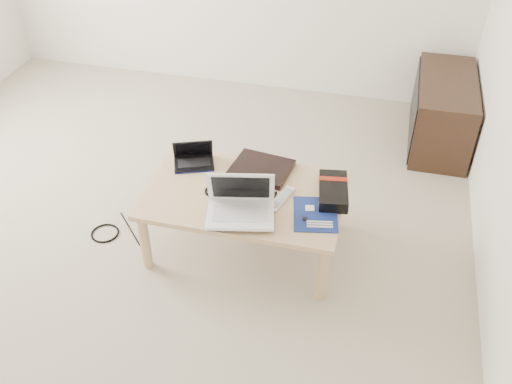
% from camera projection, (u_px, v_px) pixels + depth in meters
% --- Properties ---
extents(ground, '(4.00, 4.00, 0.00)m').
position_uv_depth(ground, '(143.00, 225.00, 3.57)').
color(ground, '#B9AF96').
rests_on(ground, ground).
extents(coffee_table, '(1.10, 0.70, 0.40)m').
position_uv_depth(coffee_table, '(245.00, 199.00, 3.21)').
color(coffee_table, tan).
rests_on(coffee_table, ground).
extents(media_cabinet, '(0.41, 0.90, 0.50)m').
position_uv_depth(media_cabinet, '(441.00, 111.00, 4.18)').
color(media_cabinet, '#3A2217').
rests_on(media_cabinet, ground).
extents(book, '(0.37, 0.33, 0.03)m').
position_uv_depth(book, '(261.00, 169.00, 3.33)').
color(book, black).
rests_on(book, coffee_table).
extents(netbook, '(0.28, 0.24, 0.16)m').
position_uv_depth(netbook, '(194.00, 159.00, 3.38)').
color(netbook, black).
rests_on(netbook, coffee_table).
extents(tablet, '(0.29, 0.23, 0.01)m').
position_uv_depth(tablet, '(248.00, 198.00, 3.13)').
color(tablet, black).
rests_on(tablet, coffee_table).
extents(remote, '(0.12, 0.24, 0.02)m').
position_uv_depth(remote, '(282.00, 199.00, 3.12)').
color(remote, silver).
rests_on(remote, coffee_table).
extents(neoprene_sleeve, '(0.38, 0.31, 0.02)m').
position_uv_depth(neoprene_sleeve, '(241.00, 215.00, 3.01)').
color(neoprene_sleeve, black).
rests_on(neoprene_sleeve, coffee_table).
extents(white_laptop, '(0.40, 0.32, 0.24)m').
position_uv_depth(white_laptop, '(240.00, 205.00, 2.98)').
color(white_laptop, white).
rests_on(white_laptop, neoprene_sleeve).
extents(motherboard, '(0.28, 0.33, 0.01)m').
position_uv_depth(motherboard, '(316.00, 214.00, 3.03)').
color(motherboard, '#0D1758').
rests_on(motherboard, coffee_table).
extents(gpu_box, '(0.20, 0.33, 0.07)m').
position_uv_depth(gpu_box, '(333.00, 191.00, 3.14)').
color(gpu_box, black).
rests_on(gpu_box, coffee_table).
extents(cable_coil, '(0.14, 0.14, 0.01)m').
position_uv_depth(cable_coil, '(214.00, 191.00, 3.18)').
color(cable_coil, black).
rests_on(cable_coil, coffee_table).
extents(floor_cable_coil, '(0.22, 0.22, 0.01)m').
position_uv_depth(floor_cable_coil, '(105.00, 233.00, 3.50)').
color(floor_cable_coil, black).
rests_on(floor_cable_coil, ground).
extents(floor_cable_trail, '(0.25, 0.26, 0.01)m').
position_uv_depth(floor_cable_trail, '(130.00, 228.00, 3.54)').
color(floor_cable_trail, black).
rests_on(floor_cable_trail, ground).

